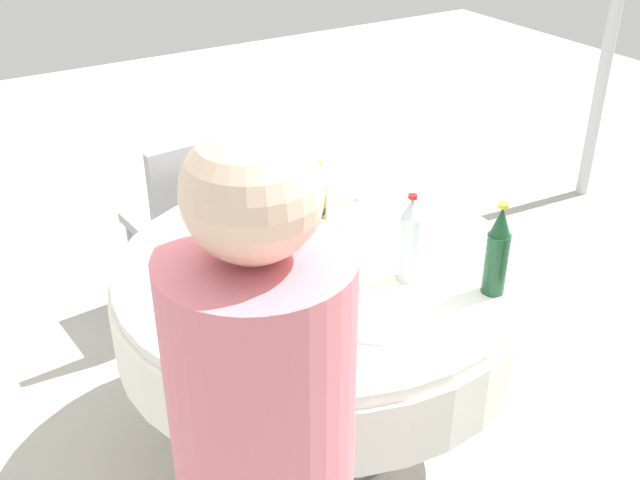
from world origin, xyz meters
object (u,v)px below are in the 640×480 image
object	(u,v)px
plate_left	(260,342)
plate_north	(374,318)
wine_glass_inner	(205,277)
wine_glass_west	(262,234)
dining_table	(320,300)
bottle_clear_near	(295,223)
bottle_green_mid	(264,183)
wine_glass_outer	(364,170)
bottle_dark_green_east	(320,252)
chair_west	(188,214)
bottle_amber_rear	(318,202)
plate_south	(190,245)
bottle_dark_green_inner	(497,252)
bottle_clear_west	(410,240)
wine_glass_east	(338,233)

from	to	relation	value
plate_left	plate_north	xyz separation A→B (m)	(-0.07, -0.32, 0.00)
wine_glass_inner	wine_glass_west	size ratio (longest dim) A/B	1.09
dining_table	bottle_clear_near	world-z (taller)	bottle_clear_near
bottle_green_mid	wine_glass_outer	bearing A→B (deg)	-98.73
bottle_green_mid	bottle_dark_green_east	world-z (taller)	bottle_green_mid
wine_glass_outer	chair_west	xyz separation A→B (m)	(0.63, 0.45, -0.34)
bottle_amber_rear	wine_glass_west	xyz separation A→B (m)	(-0.07, 0.25, -0.02)
dining_table	wine_glass_outer	size ratio (longest dim) A/B	8.52
plate_north	plate_south	distance (m)	0.71
bottle_green_mid	bottle_dark_green_inner	bearing A→B (deg)	-155.26
bottle_amber_rear	bottle_dark_green_inner	size ratio (longest dim) A/B	0.93
plate_left	bottle_clear_west	bearing A→B (deg)	-83.79
bottle_dark_green_inner	bottle_clear_west	xyz separation A→B (m)	(0.19, 0.17, -0.00)
chair_west	bottle_dark_green_inner	bearing A→B (deg)	-77.29
bottle_clear_near	bottle_clear_west	xyz separation A→B (m)	(-0.27, -0.24, -0.00)
dining_table	bottle_dark_green_east	distance (m)	0.31
bottle_amber_rear	wine_glass_west	distance (m)	0.26
chair_west	bottle_dark_green_east	bearing A→B (deg)	-94.81
bottle_dark_green_east	chair_west	bearing A→B (deg)	0.05
bottle_clear_west	bottle_amber_rear	bearing A→B (deg)	14.10
dining_table	chair_west	size ratio (longest dim) A/B	1.53
bottle_dark_green_east	bottle_clear_west	world-z (taller)	bottle_clear_west
wine_glass_west	bottle_clear_west	bearing A→B (deg)	-132.07
wine_glass_east	plate_north	xyz separation A→B (m)	(-0.32, 0.09, -0.10)
bottle_dark_green_east	wine_glass_outer	xyz separation A→B (m)	(0.43, -0.45, -0.01)
plate_left	plate_south	distance (m)	0.59
bottle_dark_green_inner	wine_glass_west	size ratio (longest dim) A/B	1.92
bottle_dark_green_east	wine_glass_outer	bearing A→B (deg)	-46.46
bottle_dark_green_inner	plate_north	xyz separation A→B (m)	(0.07, 0.39, -0.13)
wine_glass_inner	chair_west	distance (m)	1.12
wine_glass_east	chair_west	size ratio (longest dim) A/B	0.17
bottle_dark_green_east	plate_north	distance (m)	0.25
bottle_clear_west	wine_glass_east	bearing A→B (deg)	32.97
wine_glass_east	plate_south	world-z (taller)	wine_glass_east
wine_glass_west	dining_table	bearing A→B (deg)	-116.51
wine_glass_east	plate_south	bearing A→B (deg)	47.84
bottle_clear_near	wine_glass_west	size ratio (longest dim) A/B	1.91
bottle_amber_rear	bottle_green_mid	distance (m)	0.23
plate_left	chair_west	world-z (taller)	chair_west
plate_south	bottle_amber_rear	bearing A→B (deg)	-111.33
bottle_dark_green_inner	wine_glass_inner	size ratio (longest dim) A/B	1.76
bottle_clear_near	chair_west	xyz separation A→B (m)	(0.88, 0.02, -0.36)
wine_glass_east	wine_glass_west	size ratio (longest dim) A/B	0.95
wine_glass_west	plate_north	size ratio (longest dim) A/B	0.64
chair_west	plate_south	bearing A→B (deg)	-115.56
bottle_amber_rear	wine_glass_inner	size ratio (longest dim) A/B	1.63
dining_table	wine_glass_inner	world-z (taller)	wine_glass_inner
bottle_green_mid	wine_glass_outer	world-z (taller)	bottle_green_mid
plate_left	wine_glass_west	bearing A→B (deg)	-28.72
wine_glass_inner	bottle_clear_west	bearing A→B (deg)	-103.75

